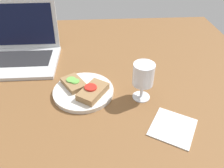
% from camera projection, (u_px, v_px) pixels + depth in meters
% --- Properties ---
extents(wooden_table, '(1.40, 1.40, 0.03)m').
position_uv_depth(wooden_table, '(95.00, 93.00, 0.82)').
color(wooden_table, brown).
rests_on(wooden_table, ground).
extents(plate, '(0.22, 0.22, 0.02)m').
position_uv_depth(plate, '(84.00, 91.00, 0.79)').
color(plate, silver).
rests_on(plate, wooden_table).
extents(sandwich_with_tomato, '(0.12, 0.13, 0.03)m').
position_uv_depth(sandwich_with_tomato, '(93.00, 91.00, 0.76)').
color(sandwich_with_tomato, '#937047').
rests_on(sandwich_with_tomato, plate).
extents(sandwich_with_cucumber, '(0.10, 0.12, 0.02)m').
position_uv_depth(sandwich_with_cucumber, '(74.00, 83.00, 0.80)').
color(sandwich_with_cucumber, '#937047').
rests_on(sandwich_with_cucumber, plate).
extents(wine_glass, '(0.07, 0.07, 0.14)m').
position_uv_depth(wine_glass, '(143.00, 75.00, 0.72)').
color(wine_glass, white).
rests_on(wine_glass, wooden_table).
extents(laptop, '(0.36, 0.29, 0.23)m').
position_uv_depth(laptop, '(17.00, 49.00, 0.96)').
color(laptop, silver).
rests_on(laptop, wooden_table).
extents(napkin, '(0.17, 0.17, 0.00)m').
position_uv_depth(napkin, '(173.00, 127.00, 0.66)').
color(napkin, white).
rests_on(napkin, wooden_table).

